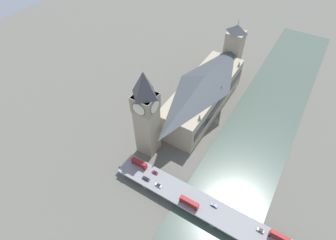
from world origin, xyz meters
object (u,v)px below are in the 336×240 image
(double_decker_bus_mid, at_px, (279,237))
(double_decker_bus_rear, at_px, (189,202))
(car_northbound_mid, at_px, (214,205))
(double_decker_bus_lead, at_px, (139,163))
(car_southbound_extra, at_px, (261,230))
(parliament_hall, at_px, (204,93))
(car_southbound_tail, at_px, (146,179))
(victoria_tower, at_px, (233,50))
(clock_tower, at_px, (146,113))
(car_southbound_lead, at_px, (155,173))
(car_northbound_tail, at_px, (158,185))
(road_bridge, at_px, (217,214))

(double_decker_bus_mid, bearing_deg, double_decker_bus_rear, 8.80)
(double_decker_bus_rear, relative_size, car_northbound_mid, 2.90)
(double_decker_bus_lead, distance_m, car_southbound_extra, 78.71)
(double_decker_bus_lead, relative_size, double_decker_bus_mid, 1.07)
(parliament_hall, distance_m, double_decker_bus_lead, 75.84)
(double_decker_bus_rear, xyz_separation_m, car_southbound_tail, (30.20, -0.69, -1.93))
(victoria_tower, distance_m, double_decker_bus_lead, 133.45)
(clock_tower, relative_size, car_southbound_lead, 16.29)
(victoria_tower, height_order, double_decker_bus_rear, victoria_tower)
(car_northbound_mid, bearing_deg, victoria_tower, -71.40)
(victoria_tower, height_order, double_decker_bus_lead, victoria_tower)
(double_decker_bus_mid, height_order, car_northbound_mid, double_decker_bus_mid)
(parliament_hall, height_order, car_southbound_extra, parliament_hall)
(victoria_tower, bearing_deg, parliament_hall, 90.05)
(parliament_hall, bearing_deg, victoria_tower, -89.95)
(victoria_tower, relative_size, car_southbound_tail, 10.64)
(victoria_tower, bearing_deg, car_northbound_tail, 94.45)
(double_decker_bus_lead, height_order, car_southbound_tail, double_decker_bus_lead)
(parliament_hall, relative_size, clock_tower, 1.42)
(victoria_tower, height_order, double_decker_bus_mid, victoria_tower)
(road_bridge, relative_size, double_decker_bus_mid, 12.77)
(clock_tower, relative_size, car_southbound_tail, 13.74)
(car_southbound_lead, height_order, car_southbound_extra, car_southbound_extra)
(double_decker_bus_rear, bearing_deg, parliament_hall, -68.68)
(victoria_tower, relative_size, double_decker_bus_rear, 4.36)
(double_decker_bus_lead, height_order, car_southbound_extra, double_decker_bus_lead)
(parliament_hall, distance_m, double_decker_bus_mid, 109.72)
(double_decker_bus_lead, bearing_deg, clock_tower, -73.10)
(parliament_hall, xyz_separation_m, car_northbound_tail, (-10.72, 81.09, -9.03))
(car_northbound_tail, height_order, car_southbound_extra, car_southbound_extra)
(victoria_tower, xyz_separation_m, road_bridge, (-47.73, 135.43, -18.37))
(car_northbound_mid, distance_m, car_southbound_extra, 26.70)
(road_bridge, relative_size, double_decker_bus_lead, 11.92)
(double_decker_bus_lead, xyz_separation_m, car_northbound_tail, (-18.21, 5.97, -1.88))
(road_bridge, distance_m, car_northbound_tail, 37.12)
(double_decker_bus_mid, relative_size, car_northbound_mid, 2.54)
(parliament_hall, bearing_deg, double_decker_bus_mid, 137.16)
(parliament_hall, bearing_deg, car_southbound_tail, 91.25)
(parliament_hall, xyz_separation_m, car_southbound_tail, (-1.77, 81.25, -9.04))
(double_decker_bus_rear, bearing_deg, double_decker_bus_mid, -171.20)
(clock_tower, height_order, car_southbound_lead, clock_tower)
(parliament_hall, relative_size, double_decker_bus_mid, 9.13)
(double_decker_bus_lead, xyz_separation_m, car_southbound_tail, (-9.26, 6.12, -1.89))
(double_decker_bus_rear, height_order, car_southbound_extra, double_decker_bus_rear)
(victoria_tower, bearing_deg, car_southbound_lead, 91.79)
(double_decker_bus_mid, bearing_deg, clock_tower, -10.89)
(car_northbound_mid, height_order, car_southbound_tail, car_southbound_tail)
(car_southbound_lead, xyz_separation_m, car_southbound_tail, (2.30, 6.55, 0.01))
(parliament_hall, relative_size, victoria_tower, 1.84)
(car_southbound_lead, bearing_deg, car_southbound_tail, 70.65)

